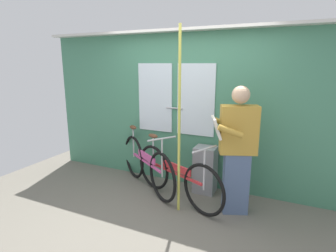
% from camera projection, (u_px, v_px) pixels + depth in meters
% --- Properties ---
extents(ground_plane, '(6.05, 4.13, 0.04)m').
position_uv_depth(ground_plane, '(151.00, 221.00, 3.47)').
color(ground_plane, '#666056').
extents(train_door_wall, '(5.05, 0.28, 2.43)m').
position_uv_depth(train_door_wall, '(187.00, 107.00, 4.30)').
color(train_door_wall, '#427F60').
rests_on(train_door_wall, ground_plane).
extents(bicycle_near_door, '(1.61, 0.79, 0.91)m').
position_uv_depth(bicycle_near_door, '(176.00, 176.00, 3.89)').
color(bicycle_near_door, black).
rests_on(bicycle_near_door, ground_plane).
extents(bicycle_leaning_behind, '(1.45, 1.02, 0.94)m').
position_uv_depth(bicycle_leaning_behind, '(146.00, 164.00, 4.28)').
color(bicycle_leaning_behind, black).
rests_on(bicycle_leaning_behind, ground_plane).
extents(passenger_reading_newspaper, '(0.62, 0.56, 1.68)m').
position_uv_depth(passenger_reading_newspaper, '(237.00, 148.00, 3.46)').
color(passenger_reading_newspaper, slate).
rests_on(passenger_reading_newspaper, ground_plane).
extents(trash_bin_by_wall, '(0.32, 0.28, 0.72)m').
position_uv_depth(trash_bin_by_wall, '(205.00, 170.00, 4.15)').
color(trash_bin_by_wall, gray).
rests_on(trash_bin_by_wall, ground_plane).
extents(handrail_pole, '(0.04, 0.04, 2.39)m').
position_uv_depth(handrail_pole, '(179.00, 124.00, 3.43)').
color(handrail_pole, '#C6C14C').
rests_on(handrail_pole, ground_plane).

